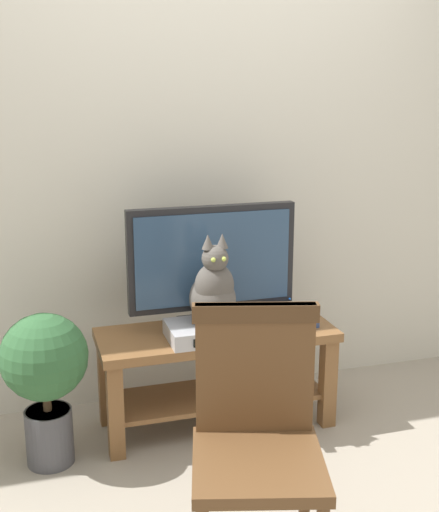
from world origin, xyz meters
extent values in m
plane|color=gray|center=(0.00, 0.00, 0.00)|extent=(12.00, 12.00, 0.00)
cube|color=beige|center=(0.00, 0.94, 1.40)|extent=(7.00, 0.12, 2.80)
cube|color=brown|center=(-0.02, 0.48, 0.47)|extent=(1.14, 0.43, 0.04)
cube|color=brown|center=(-0.54, 0.31, 0.23)|extent=(0.07, 0.07, 0.45)
cube|color=brown|center=(0.50, 0.31, 0.23)|extent=(0.07, 0.07, 0.45)
cube|color=brown|center=(-0.54, 0.64, 0.23)|extent=(0.07, 0.07, 0.45)
cube|color=brown|center=(0.50, 0.64, 0.23)|extent=(0.07, 0.07, 0.45)
cube|color=brown|center=(-0.02, 0.48, 0.16)|extent=(1.04, 0.35, 0.02)
cube|color=black|center=(-0.02, 0.55, 0.51)|extent=(0.31, 0.20, 0.03)
cube|color=black|center=(-0.02, 0.55, 0.56)|extent=(0.06, 0.04, 0.06)
cube|color=black|center=(-0.02, 0.55, 0.84)|extent=(0.82, 0.05, 0.50)
cube|color=navy|center=(-0.02, 0.52, 0.84)|extent=(0.76, 0.01, 0.44)
sphere|color=#2672F2|center=(0.37, 0.52, 0.60)|extent=(0.01, 0.01, 0.01)
cube|color=#ADADB2|center=(-0.06, 0.39, 0.53)|extent=(0.42, 0.26, 0.07)
cube|color=black|center=(-0.06, 0.26, 0.53)|extent=(0.25, 0.01, 0.04)
ellipsoid|color=#514C47|center=(-0.06, 0.39, 0.69)|extent=(0.21, 0.25, 0.23)
ellipsoid|color=#514C47|center=(-0.06, 0.36, 0.76)|extent=(0.18, 0.16, 0.21)
sphere|color=#514C47|center=(-0.06, 0.35, 0.89)|extent=(0.12, 0.12, 0.12)
cone|color=#514C47|center=(-0.10, 0.35, 0.97)|extent=(0.05, 0.05, 0.07)
cone|color=#514C47|center=(-0.03, 0.35, 0.97)|extent=(0.05, 0.05, 0.07)
sphere|color=#B2C64C|center=(-0.09, 0.29, 0.90)|extent=(0.02, 0.02, 0.02)
sphere|color=#B2C64C|center=(-0.04, 0.29, 0.90)|extent=(0.02, 0.02, 0.02)
cylinder|color=#514C47|center=(0.00, 0.31, 0.59)|extent=(0.07, 0.20, 0.04)
cylinder|color=brown|center=(-0.35, -0.45, 0.24)|extent=(0.04, 0.04, 0.47)
cylinder|color=brown|center=(0.00, -0.55, 0.24)|extent=(0.04, 0.04, 0.47)
cube|color=brown|center=(-0.22, -0.67, 0.49)|extent=(0.51, 0.51, 0.04)
cube|color=brown|center=(-0.17, -0.49, 0.74)|extent=(0.39, 0.14, 0.45)
cube|color=#4D331C|center=(-0.17, -0.49, 0.93)|extent=(0.41, 0.15, 0.06)
cube|color=#33477A|center=(0.36, 0.44, 0.51)|extent=(0.21, 0.20, 0.03)
cube|color=#33477A|center=(0.36, 0.44, 0.55)|extent=(0.20, 0.16, 0.04)
cylinder|color=#47474C|center=(-0.83, 0.36, 0.13)|extent=(0.21, 0.21, 0.26)
cylinder|color=#332319|center=(-0.83, 0.36, 0.25)|extent=(0.19, 0.19, 0.02)
cylinder|color=#4C3823|center=(-0.83, 0.36, 0.31)|extent=(0.04, 0.04, 0.10)
sphere|color=#2D5B33|center=(-0.83, 0.36, 0.51)|extent=(0.38, 0.38, 0.38)
camera|label=1|loc=(-0.89, -2.46, 1.68)|focal=47.66mm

